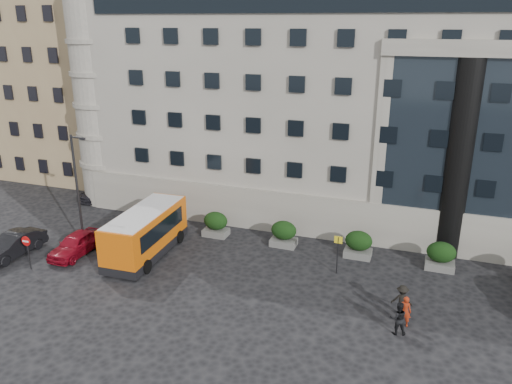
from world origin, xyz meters
The scene contains 21 objects.
ground centered at (0.00, 0.00, 0.00)m, with size 120.00×120.00×0.00m, color black.
civic_building centered at (6.00, 22.00, 9.00)m, with size 44.00×24.00×18.00m, color gray.
entrance_column centered at (12.00, 10.30, 6.50)m, with size 1.80×1.80×13.00m, color black.
apartment_near centered at (-24.00, 20.00, 10.00)m, with size 14.00×14.00×20.00m, color #957B57.
apartment_far centered at (-27.00, 38.00, 11.00)m, with size 13.00×13.00×22.00m, color brown.
hedge_a centered at (-4.00, 7.80, 0.93)m, with size 1.80×1.26×1.84m.
hedge_b centered at (1.20, 7.80, 0.93)m, with size 1.80×1.26×1.84m.
hedge_c centered at (6.40, 7.80, 0.93)m, with size 1.80×1.26×1.84m.
hedge_d centered at (11.60, 7.80, 0.93)m, with size 1.80×1.26×1.84m.
street_lamp centered at (-11.94, 3.00, 4.37)m, with size 1.16×0.18×8.00m.
bus_stop_sign centered at (5.50, 5.00, 1.73)m, with size 0.50×0.08×2.52m.
no_entry_sign centered at (-13.00, -1.04, 1.65)m, with size 0.64×0.16×2.32m.
minibus centered at (-7.12, 3.35, 1.72)m, with size 3.07×7.58×3.12m.
red_truck centered at (-17.46, 18.34, 1.26)m, with size 2.60×4.79×2.47m.
parked_car_a centered at (-11.66, 1.81, 0.75)m, with size 1.77×4.41×1.50m, color maroon.
parked_car_b centered at (-15.50, 0.17, 0.78)m, with size 1.65×4.72×1.56m, color black.
parked_car_c centered at (-17.00, 12.00, 0.68)m, with size 1.90×4.67×1.36m, color black.
parked_car_d centered at (-11.50, 16.00, 0.68)m, with size 2.27×4.93×1.37m, color black.
pedestrian_a centered at (9.88, 0.57, 0.85)m, with size 0.62×0.41×1.69m, color #9F280F.
pedestrian_b centered at (9.60, -0.29, 0.89)m, with size 0.87×0.67×1.78m, color black.
pedestrian_c centered at (9.65, 1.60, 0.86)m, with size 1.11×0.64×1.73m, color black.
Camera 1 is at (10.06, -23.05, 15.10)m, focal length 35.00 mm.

